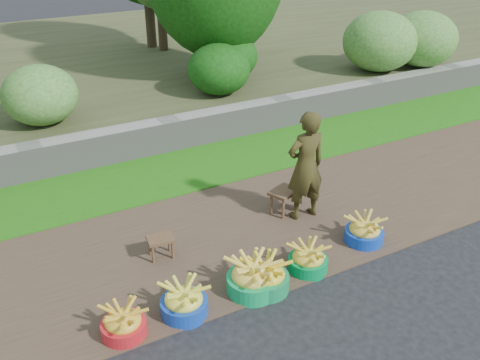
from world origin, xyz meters
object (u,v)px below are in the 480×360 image
basin_a (123,323)px  basin_c (252,277)px  vendor_woman (306,166)px  basin_d (266,276)px  stool_left (161,241)px  basin_b (184,301)px  basin_f (364,231)px  basin_e (308,259)px  stool_right (284,195)px

basin_a → basin_c: size_ratio=0.80×
basin_c → vendor_woman: 1.80m
basin_d → stool_left: (-0.79, 1.08, 0.06)m
stool_left → vendor_woman: (2.01, -0.03, 0.53)m
basin_b → basin_f: size_ratio=1.02×
basin_e → basin_c: bearing=-178.5°
basin_f → stool_right: size_ratio=1.06×
basin_b → basin_c: size_ratio=0.88×
basin_e → stool_left: basin_e is taller
basin_d → basin_f: basin_d is taller
basin_e → vendor_woman: vendor_woman is taller
basin_f → stool_right: bearing=115.3°
basin_a → stool_left: size_ratio=1.34×
stool_left → basin_a: bearing=-127.5°
basin_e → vendor_woman: size_ratio=0.31×
basin_e → basin_f: 0.95m
stool_left → vendor_woman: bearing=-0.8°
basin_a → stool_left: (0.78, 1.02, 0.09)m
basin_d → basin_f: 1.55m
basin_d → basin_b: bearing=176.4°
basin_b → basin_f: bearing=3.2°
basin_f → vendor_woman: bearing=110.6°
stool_right → basin_e: bearing=-110.0°
basin_a → vendor_woman: size_ratio=0.30×
basin_d → stool_right: basin_d is taller
stool_right → vendor_woman: (0.18, -0.21, 0.48)m
stool_right → basin_b: bearing=-148.6°
basin_c → basin_f: bearing=5.3°
basin_a → basin_b: (0.64, -0.00, 0.01)m
basin_f → stool_left: 2.49m
basin_a → stool_right: size_ratio=0.99×
basin_a → basin_f: basin_f is taller
basin_c → stool_right: basin_c is taller
basin_c → basin_a: bearing=179.0°
basin_e → basin_f: (0.94, 0.14, 0.01)m
basin_c → stool_left: (-0.64, 1.04, 0.05)m
basin_c → basin_e: basin_c is taller
basin_d → basin_e: size_ratio=1.12×
basin_a → vendor_woman: 3.02m
basin_e → stool_left: bearing=143.6°
basin_a → basin_f: size_ratio=0.93×
stool_left → basin_e: bearing=-36.4°
stool_right → basin_d: bearing=-129.4°
basin_b → basin_e: 1.54m
basin_a → stool_left: 1.29m
vendor_woman → stool_right: bearing=-46.7°
basin_c → vendor_woman: bearing=36.7°
basin_b → stool_right: (1.97, 1.20, 0.12)m
basin_c → basin_f: size_ratio=1.16×
basin_d → basin_f: bearing=7.2°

